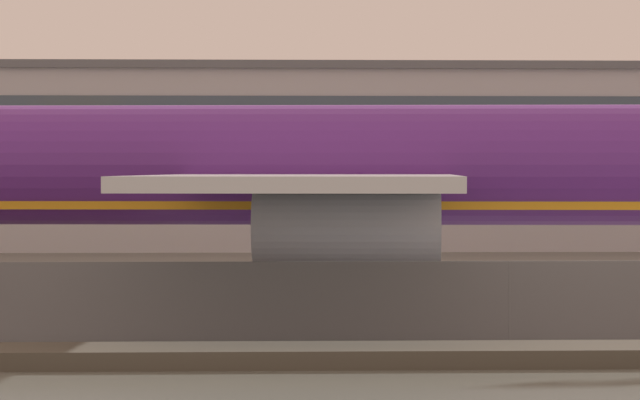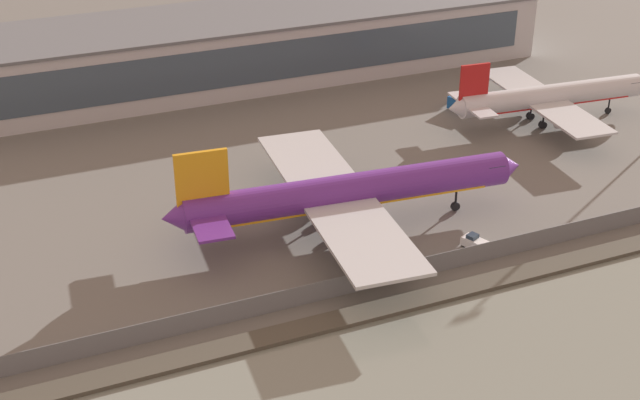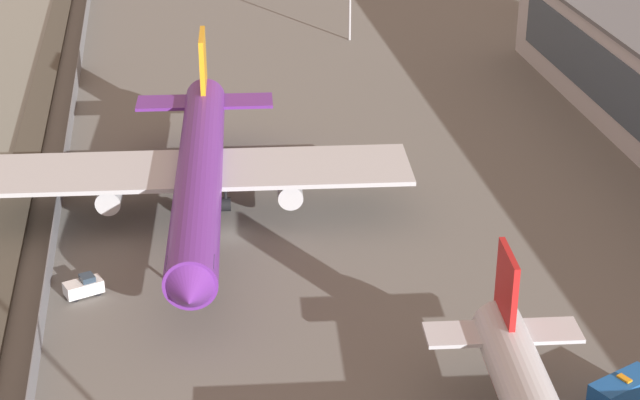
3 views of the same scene
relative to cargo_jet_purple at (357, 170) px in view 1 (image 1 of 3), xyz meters
The scene contains 5 objects.
ground_plane 6.64m from the cargo_jet_purple, 31.89° to the left, with size 500.00×500.00×0.00m, color #66635E.
shoreline_seawall 19.26m from the cargo_jet_purple, 78.99° to the right, with size 320.00×3.00×0.50m.
perimeter_fence 14.76m from the cargo_jet_purple, 75.53° to the right, with size 280.00×0.10×2.52m.
cargo_jet_purple is the anchor object (origin of this frame).
terminal_building 58.89m from the cargo_jet_purple, 83.15° to the left, with size 110.20×22.58×11.88m.
Camera 1 is at (-7.80, -69.94, 5.23)m, focal length 105.00 mm.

